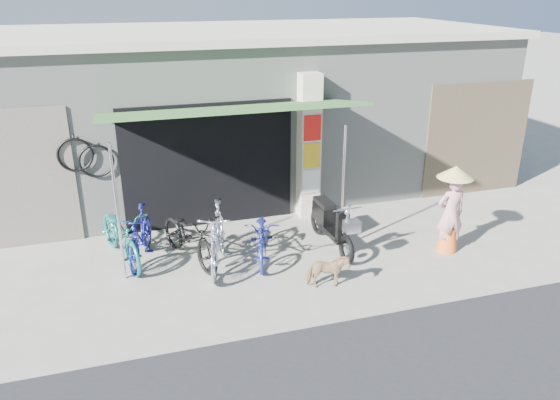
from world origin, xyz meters
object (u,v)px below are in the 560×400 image
object	(u,v)px
bike_blue	(140,236)
bike_navy	(262,236)
street_dog	(327,272)
bike_black	(190,236)
nun	(451,209)
moped	(331,224)
bike_teal	(121,234)
bike_silver	(217,237)

from	to	relation	value
bike_blue	bike_navy	size ratio (longest dim) A/B	0.99
street_dog	bike_black	bearing A→B (deg)	61.43
bike_navy	street_dog	xyz separation A→B (m)	(0.73, -1.28, -0.15)
nun	bike_black	bearing A→B (deg)	-8.87
bike_black	moped	size ratio (longest dim) A/B	1.00
bike_black	nun	size ratio (longest dim) A/B	1.12
bike_navy	moped	size ratio (longest dim) A/B	0.90
bike_teal	nun	size ratio (longest dim) A/B	1.18
bike_blue	street_dog	size ratio (longest dim) A/B	2.38
bike_teal	bike_navy	world-z (taller)	bike_teal
bike_blue	nun	size ratio (longest dim) A/B	1.00
bike_blue	street_dog	bearing A→B (deg)	-16.88
bike_teal	moped	xyz separation A→B (m)	(3.74, -0.58, -0.03)
bike_blue	bike_navy	distance (m)	2.15
street_dog	nun	size ratio (longest dim) A/B	0.42
bike_black	nun	bearing A→B (deg)	-32.70
bike_black	bike_silver	size ratio (longest dim) A/B	0.98
moped	street_dog	bearing A→B (deg)	-115.89
bike_teal	bike_silver	xyz separation A→B (m)	(1.58, -0.73, 0.06)
bike_silver	street_dog	size ratio (longest dim) A/B	2.73
bike_black	moped	bearing A→B (deg)	-25.27
bike_silver	bike_navy	xyz separation A→B (m)	(0.82, 0.07, -0.13)
bike_blue	bike_navy	bearing A→B (deg)	1.70
bike_silver	bike_teal	bearing A→B (deg)	171.23
bike_navy	bike_silver	bearing A→B (deg)	-159.60
bike_navy	moped	bearing A→B (deg)	19.41
street_dog	moped	world-z (taller)	moped
bike_teal	nun	bearing A→B (deg)	-29.29
bike_silver	bike_black	bearing A→B (deg)	156.36
bike_teal	bike_black	xyz separation A→B (m)	(1.16, -0.38, -0.02)
bike_blue	bike_silver	size ratio (longest dim) A/B	0.87
bike_blue	moped	world-z (taller)	moped
bike_blue	moped	xyz separation A→B (m)	(3.41, -0.44, -0.02)
bike_navy	nun	size ratio (longest dim) A/B	1.01
bike_teal	bike_blue	distance (m)	0.36
bike_blue	street_dog	world-z (taller)	bike_blue
bike_teal	bike_black	bearing A→B (deg)	-34.33
bike_teal	bike_blue	size ratio (longest dim) A/B	1.18
nun	bike_teal	bearing A→B (deg)	-10.17
bike_teal	bike_black	world-z (taller)	bike_teal
bike_navy	nun	bearing A→B (deg)	4.23
moped	nun	size ratio (longest dim) A/B	1.12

